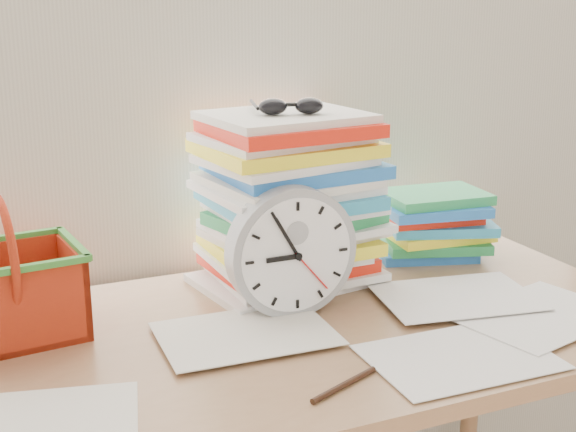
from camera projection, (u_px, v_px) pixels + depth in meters
name	position (u px, v px, depth m)	size (l,w,h in m)	color
curtain	(212.00, 6.00, 1.62)	(2.40, 0.01, 2.50)	beige
desk	(288.00, 365.00, 1.46)	(1.40, 0.70, 0.75)	#966B46
paper_stack	(288.00, 201.00, 1.60)	(0.35, 0.29, 0.35)	white
clock	(291.00, 251.00, 1.46)	(0.24, 0.24, 0.05)	#989A9D
sunglasses	(291.00, 106.00, 1.53)	(0.14, 0.12, 0.04)	black
book_stack	(433.00, 224.00, 1.80)	(0.25, 0.20, 0.15)	white
basket	(5.00, 269.00, 1.36)	(0.25, 0.19, 0.25)	red
pen	(344.00, 385.00, 1.22)	(0.01, 0.01, 0.14)	black
scattered_papers	(288.00, 324.00, 1.43)	(1.26, 0.42, 0.02)	white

